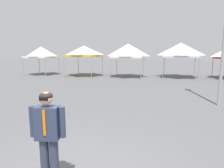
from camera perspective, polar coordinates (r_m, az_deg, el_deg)
canopy_tent_far_right at (r=23.42m, az=-20.61°, el=8.94°), size 3.01×3.01×3.21m
canopy_tent_behind_right at (r=20.99m, az=-8.51°, el=9.76°), size 3.50×3.50×3.27m
canopy_tent_behind_center at (r=19.85m, az=4.85°, el=9.93°), size 3.22×3.22×3.44m
canopy_tent_left_of_center at (r=20.53m, az=20.05°, el=9.60°), size 3.52×3.52×3.50m
person_foreground at (r=3.68m, az=-18.76°, el=-13.75°), size 0.64×0.31×1.78m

